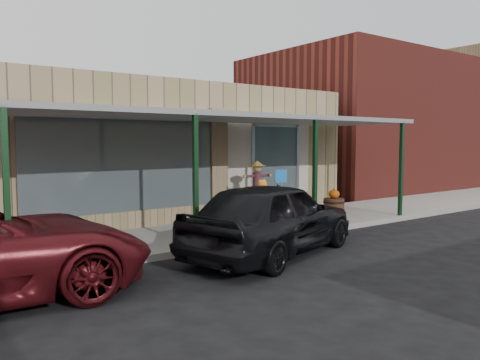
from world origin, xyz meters
TOP-DOWN VIEW (x-y plane):
  - ground at (0.00, 0.00)m, footprint 120.00×120.00m
  - sidewalk at (0.00, 3.60)m, footprint 40.00×3.20m
  - storefront at (-0.00, 8.16)m, footprint 12.00×6.25m
  - awning at (0.00, 3.56)m, footprint 12.00×3.00m
  - block_buildings_near at (2.01, 9.20)m, footprint 61.00×8.00m
  - barrel_scarecrow at (1.42, 4.11)m, footprint 1.04×0.67m
  - barrel_pumpkin at (4.35, 3.81)m, footprint 0.75×0.75m
  - handicap_sign at (0.85, 2.40)m, footprint 0.31×0.12m
  - parked_sedan at (-0.59, 1.02)m, footprint 5.10×3.34m

SIDE VIEW (x-z plane):
  - ground at x=0.00m, z-range 0.00..0.00m
  - sidewalk at x=0.00m, z-range 0.00..0.15m
  - barrel_pumpkin at x=4.35m, z-range 0.04..0.82m
  - barrel_scarecrow at x=1.42m, z-range -0.13..1.60m
  - parked_sedan at x=-0.59m, z-range 0.00..1.61m
  - handicap_sign at x=0.85m, z-range 0.37..1.94m
  - storefront at x=0.00m, z-range -0.01..4.19m
  - awning at x=0.00m, z-range 1.49..4.53m
  - block_buildings_near at x=2.01m, z-range -0.23..7.77m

